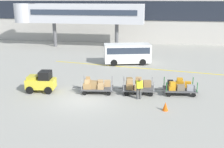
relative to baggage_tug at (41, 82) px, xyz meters
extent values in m
plane|color=#9E9B91|center=(3.43, -1.21, -0.75)|extent=(120.00, 120.00, 0.00)
cube|color=yellow|center=(6.80, 8.28, -0.75)|extent=(18.95, 3.13, 0.01)
cube|color=#BCB7AD|center=(3.43, 24.79, 3.69)|extent=(52.33, 2.40, 8.88)
cube|color=#1E232D|center=(3.43, 23.54, 4.13)|extent=(49.72, 0.12, 2.80)
cube|color=silver|center=(-1.78, 18.79, 3.91)|extent=(16.24, 2.20, 2.60)
cylinder|color=silver|center=(-10.51, 18.79, 3.91)|extent=(3.00, 3.00, 2.60)
cube|color=#2D3847|center=(-1.78, 17.65, 4.11)|extent=(14.62, 0.08, 0.70)
cylinder|color=#59595B|center=(-6.25, 18.79, 0.93)|extent=(0.50, 0.50, 3.37)
cylinder|color=#59595B|center=(2.68, 18.79, 0.93)|extent=(0.50, 0.50, 3.37)
cube|color=gold|center=(-0.03, 0.00, -0.12)|extent=(2.22, 1.34, 0.70)
cube|color=black|center=(0.33, 0.04, 0.53)|extent=(0.91, 1.08, 0.60)
cube|color=gold|center=(-0.61, -0.07, 0.35)|extent=(0.81, 1.01, 0.24)
cylinder|color=black|center=(-0.77, 0.43, -0.47)|extent=(0.58, 0.25, 0.56)
cylinder|color=black|center=(-0.65, -0.60, -0.47)|extent=(0.58, 0.25, 0.56)
cylinder|color=black|center=(0.58, 0.60, -0.47)|extent=(0.58, 0.25, 0.56)
cylinder|color=black|center=(0.71, -0.44, -0.47)|extent=(0.58, 0.25, 0.56)
cube|color=#4C4C4F|center=(4.14, 0.50, -0.39)|extent=(2.45, 1.66, 0.08)
cylinder|color=gray|center=(3.01, 1.01, 0.00)|extent=(0.06, 0.06, 0.70)
cylinder|color=gray|center=(3.16, -0.27, 0.00)|extent=(0.06, 0.06, 0.70)
cylinder|color=gray|center=(5.11, 1.26, 0.00)|extent=(0.06, 0.06, 0.70)
cylinder|color=gray|center=(5.26, -0.02, 0.00)|extent=(0.06, 0.06, 0.70)
cylinder|color=black|center=(3.21, 0.98, -0.59)|extent=(0.33, 0.14, 0.32)
cylinder|color=black|center=(3.35, -0.20, -0.59)|extent=(0.33, 0.14, 0.32)
cylinder|color=black|center=(4.92, 1.19, -0.59)|extent=(0.33, 0.14, 0.32)
cylinder|color=black|center=(5.06, 0.01, -0.59)|extent=(0.33, 0.14, 0.32)
cylinder|color=#333333|center=(2.65, 0.32, -0.41)|extent=(0.70, 0.13, 0.05)
cube|color=olive|center=(3.38, 0.70, -0.13)|extent=(0.43, 0.44, 0.44)
cube|color=#A87F4C|center=(3.48, 0.07, -0.15)|extent=(0.57, 0.45, 0.41)
cube|color=olive|center=(3.83, 0.75, -0.16)|extent=(0.51, 0.51, 0.39)
cube|color=olive|center=(3.90, 0.19, -0.12)|extent=(0.63, 0.51, 0.47)
cube|color=tan|center=(4.31, 0.83, -0.12)|extent=(0.52, 0.56, 0.46)
cube|color=tan|center=(4.46, 0.21, -0.16)|extent=(0.46, 0.49, 0.39)
cube|color=tan|center=(4.81, 0.93, -0.13)|extent=(0.54, 0.48, 0.44)
cube|color=#A87F4C|center=(3.38, 0.70, 0.22)|extent=(0.40, 0.37, 0.27)
cube|color=tan|center=(3.48, 0.07, 0.19)|extent=(0.44, 0.36, 0.26)
cube|color=#4C4C4F|center=(7.12, 0.85, -0.39)|extent=(2.45, 1.66, 0.08)
cylinder|color=gray|center=(5.99, 1.37, 0.00)|extent=(0.06, 0.06, 0.70)
cylinder|color=gray|center=(6.14, 0.09, 0.00)|extent=(0.06, 0.06, 0.70)
cylinder|color=gray|center=(8.09, 1.62, 0.00)|extent=(0.06, 0.06, 0.70)
cylinder|color=gray|center=(8.24, 0.34, 0.00)|extent=(0.06, 0.06, 0.70)
cylinder|color=black|center=(6.19, 1.34, -0.59)|extent=(0.33, 0.14, 0.32)
cylinder|color=black|center=(6.33, 0.16, -0.59)|extent=(0.33, 0.14, 0.32)
cylinder|color=black|center=(7.90, 1.55, -0.59)|extent=(0.33, 0.14, 0.32)
cylinder|color=black|center=(8.04, 0.37, -0.59)|extent=(0.33, 0.14, 0.32)
cylinder|color=#333333|center=(5.63, 0.67, -0.41)|extent=(0.70, 0.13, 0.05)
cube|color=tan|center=(6.44, 1.13, -0.17)|extent=(0.57, 0.50, 0.36)
cube|color=olive|center=(6.53, 0.50, -0.13)|extent=(0.46, 0.45, 0.45)
cube|color=#A87F4C|center=(7.10, 1.13, -0.10)|extent=(0.51, 0.46, 0.50)
cube|color=#A87F4C|center=(7.14, 0.51, -0.18)|extent=(0.52, 0.49, 0.35)
cube|color=olive|center=(7.73, 1.29, -0.11)|extent=(0.62, 0.50, 0.48)
cube|color=olive|center=(6.44, 1.13, 0.16)|extent=(0.49, 0.45, 0.32)
cube|color=tan|center=(6.53, 0.50, 0.24)|extent=(0.47, 0.31, 0.30)
cube|color=tan|center=(7.10, 1.13, 0.28)|extent=(0.42, 0.26, 0.25)
cube|color=#4C4C4F|center=(10.09, 1.21, -0.39)|extent=(2.45, 1.66, 0.08)
cylinder|color=#237033|center=(8.97, 1.72, 0.00)|extent=(0.06, 0.06, 0.70)
cylinder|color=#237033|center=(9.12, 0.45, 0.00)|extent=(0.06, 0.06, 0.70)
cylinder|color=#237033|center=(11.07, 1.98, 0.00)|extent=(0.06, 0.06, 0.70)
cylinder|color=#237033|center=(11.22, 0.70, 0.00)|extent=(0.06, 0.06, 0.70)
cylinder|color=black|center=(9.17, 1.70, -0.59)|extent=(0.33, 0.14, 0.32)
cylinder|color=black|center=(9.31, 0.52, -0.59)|extent=(0.33, 0.14, 0.32)
cylinder|color=black|center=(10.88, 1.90, -0.59)|extent=(0.33, 0.14, 0.32)
cylinder|color=black|center=(11.02, 0.72, -0.59)|extent=(0.33, 0.14, 0.32)
cylinder|color=#333333|center=(8.60, 1.03, -0.41)|extent=(0.70, 0.13, 0.05)
cube|color=#726651|center=(9.40, 1.41, -0.20)|extent=(0.61, 0.38, 0.30)
cube|color=orange|center=(9.52, 0.81, -0.19)|extent=(0.50, 0.38, 0.33)
cube|color=orange|center=(10.08, 1.52, -0.11)|extent=(0.60, 0.27, 0.48)
cube|color=#726651|center=(10.11, 0.90, -0.15)|extent=(0.59, 0.44, 0.41)
cube|color=orange|center=(10.68, 1.65, -0.13)|extent=(0.46, 0.28, 0.44)
cube|color=#99999E|center=(10.82, 0.93, -0.14)|extent=(0.55, 0.28, 0.43)
cube|color=black|center=(9.40, 1.41, 0.08)|extent=(0.42, 0.33, 0.27)
cube|color=orange|center=(9.52, 0.81, 0.12)|extent=(0.45, 0.41, 0.29)
cube|color=orange|center=(10.08, 1.52, 0.25)|extent=(0.43, 0.33, 0.25)
cylinder|color=#4C4C4C|center=(7.16, -0.32, -0.34)|extent=(0.16, 0.16, 0.82)
cylinder|color=#4C4C4C|center=(7.35, -0.26, -0.34)|extent=(0.16, 0.16, 0.82)
cube|color=#D1E51E|center=(7.28, -0.38, 0.33)|extent=(0.51, 0.52, 0.61)
sphere|color=#8C6647|center=(7.32, -0.50, 0.70)|extent=(0.22, 0.22, 0.22)
cube|color=white|center=(5.20, 9.96, 0.39)|extent=(5.13, 3.06, 1.90)
cube|color=#2D3847|center=(5.20, 9.96, 0.79)|extent=(4.77, 3.01, 0.64)
cylinder|color=black|center=(3.99, 8.74, -0.41)|extent=(0.72, 0.41, 0.68)
cylinder|color=black|center=(6.87, 9.50, -0.41)|extent=(0.72, 0.41, 0.68)
cone|color=#EA590F|center=(9.03, -2.03, -0.48)|extent=(0.36, 0.36, 0.55)
camera|label=1|loc=(8.47, -18.03, 6.01)|focal=43.69mm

